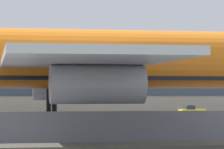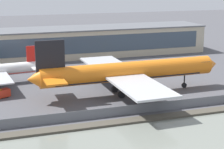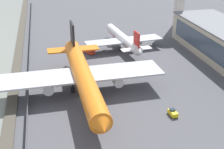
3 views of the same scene
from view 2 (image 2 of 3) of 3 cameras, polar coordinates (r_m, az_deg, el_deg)
The scene contains 7 objects.
ground_plane at distance 106.04m, azimuth 3.66°, elevation -2.76°, with size 500.00×500.00×0.00m, color #4C4C51.
shoreline_seawall at distance 88.32m, azimuth 8.67°, elevation -6.27°, with size 320.00×3.00×0.50m.
perimeter_fence at distance 91.80m, azimuth 7.42°, elevation -4.83°, with size 280.00×0.10×2.27m.
cargo_jet_orange at distance 103.15m, azimuth 2.29°, elevation 0.36°, with size 56.12×47.92×16.32m.
baggage_tug at distance 129.61m, azimuth 5.75°, elevation 0.72°, with size 3.31×1.84×1.80m.
ops_van at distance 104.94m, azimuth -16.60°, elevation -2.80°, with size 5.57×4.35×2.48m.
terminal_building at distance 157.34m, azimuth -3.77°, elevation 5.06°, with size 100.67×19.51×11.78m.
Camera 2 is at (-38.37, -93.88, 30.97)m, focal length 60.00 mm.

